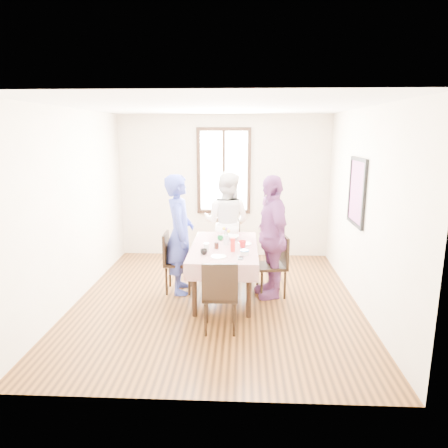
{
  "coord_description": "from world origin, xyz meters",
  "views": [
    {
      "loc": [
        0.37,
        -5.47,
        2.38
      ],
      "look_at": [
        0.1,
        0.14,
        1.1
      ],
      "focal_mm": 32.58,
      "sensor_mm": 36.0,
      "label": 1
    }
  ],
  "objects": [
    {
      "name": "dining_table",
      "position": [
        0.1,
        0.19,
        0.38
      ],
      "size": [
        0.83,
        1.56,
        0.75
      ],
      "primitive_type": "cube",
      "color": "black",
      "rests_on": "ground"
    },
    {
      "name": "plate_right",
      "position": [
        0.4,
        0.31,
        0.77
      ],
      "size": [
        0.2,
        0.2,
        0.01
      ],
      "primitive_type": "cylinder",
      "color": "white",
      "rests_on": "tablecloth"
    },
    {
      "name": "plate_far",
      "position": [
        0.12,
        0.77,
        0.77
      ],
      "size": [
        0.2,
        0.2,
        0.01
      ],
      "primitive_type": "cylinder",
      "color": "white",
      "rests_on": "tablecloth"
    },
    {
      "name": "chair_left",
      "position": [
        -0.59,
        0.34,
        0.46
      ],
      "size": [
        0.43,
        0.43,
        0.91
      ],
      "primitive_type": "cube",
      "rotation": [
        0.0,
        0.0,
        -1.54
      ],
      "color": "black",
      "rests_on": "ground"
    },
    {
      "name": "window_frame",
      "position": [
        0.0,
        2.23,
        1.65
      ],
      "size": [
        1.02,
        0.06,
        1.62
      ],
      "primitive_type": "cube",
      "color": "black",
      "rests_on": "back_wall"
    },
    {
      "name": "ground",
      "position": [
        0.0,
        0.0,
        0.0
      ],
      "size": [
        4.5,
        4.5,
        0.0
      ],
      "primitive_type": "plane",
      "color": "#311E0E",
      "rests_on": "ground"
    },
    {
      "name": "mug_flag",
      "position": [
        0.37,
        0.12,
        0.81
      ],
      "size": [
        0.14,
        0.14,
        0.1
      ],
      "primitive_type": "imported",
      "rotation": [
        0.0,
        0.0,
        0.44
      ],
      "color": "red",
      "rests_on": "tablecloth"
    },
    {
      "name": "juice_carton",
      "position": [
        0.24,
        -0.08,
        0.86
      ],
      "size": [
        0.06,
        0.06,
        0.19
      ],
      "primitive_type": "cube",
      "color": "red",
      "rests_on": "tablecloth"
    },
    {
      "name": "right_wall",
      "position": [
        2.0,
        0.0,
        1.35
      ],
      "size": [
        0.0,
        4.5,
        4.5
      ],
      "primitive_type": "plane",
      "rotation": [
        1.57,
        0.0,
        -1.57
      ],
      "color": "beige",
      "rests_on": "ground"
    },
    {
      "name": "person_right",
      "position": [
        0.78,
        0.24,
        0.9
      ],
      "size": [
        0.67,
        1.12,
        1.79
      ],
      "primitive_type": "imported",
      "rotation": [
        0.0,
        0.0,
        -1.34
      ],
      "color": "#7B3D7B",
      "rests_on": "ground"
    },
    {
      "name": "butter_lid",
      "position": [
        0.39,
        -0.23,
        0.82
      ],
      "size": [
        0.12,
        0.12,
        0.01
      ],
      "primitive_type": "cylinder",
      "color": "blue",
      "rests_on": "butter_tub"
    },
    {
      "name": "flower_bunch",
      "position": [
        0.13,
        0.26,
        0.96
      ],
      "size": [
        0.09,
        0.09,
        0.1
      ],
      "primitive_type": null,
      "color": "yellow",
      "rests_on": "flower_vase"
    },
    {
      "name": "serving_bowl",
      "position": [
        0.19,
        0.58,
        0.79
      ],
      "size": [
        0.25,
        0.25,
        0.06
      ],
      "primitive_type": "imported",
      "rotation": [
        0.0,
        0.0,
        -0.04
      ],
      "color": "white",
      "rests_on": "tablecloth"
    },
    {
      "name": "mug_green",
      "position": [
        0.03,
        0.5,
        0.8
      ],
      "size": [
        0.1,
        0.1,
        0.07
      ],
      "primitive_type": "imported",
      "rotation": [
        0.0,
        0.0,
        -0.11
      ],
      "color": "#0C7226",
      "rests_on": "tablecloth"
    },
    {
      "name": "person_far",
      "position": [
        0.1,
        1.24,
        0.87
      ],
      "size": [
        1.0,
        0.88,
        1.73
      ],
      "primitive_type": "imported",
      "rotation": [
        0.0,
        0.0,
        2.84
      ],
      "color": "white",
      "rests_on": "ground"
    },
    {
      "name": "chair_near",
      "position": [
        0.1,
        -0.88,
        0.46
      ],
      "size": [
        0.44,
        0.44,
        0.91
      ],
      "primitive_type": "cube",
      "rotation": [
        0.0,
        0.0,
        0.05
      ],
      "color": "black",
      "rests_on": "ground"
    },
    {
      "name": "tablecloth",
      "position": [
        0.1,
        0.19,
        0.76
      ],
      "size": [
        0.95,
        1.68,
        0.01
      ],
      "primitive_type": "cube",
      "color": "#520005",
      "rests_on": "dining_table"
    },
    {
      "name": "window_pane",
      "position": [
        0.0,
        2.24,
        1.65
      ],
      "size": [
        0.9,
        0.02,
        1.5
      ],
      "primitive_type": "cube",
      "color": "white",
      "rests_on": "back_wall"
    },
    {
      "name": "person_left",
      "position": [
        -0.57,
        0.34,
        0.89
      ],
      "size": [
        0.5,
        0.7,
        1.78
      ],
      "primitive_type": "imported",
      "rotation": [
        0.0,
        0.0,
        1.69
      ],
      "color": "#323D9C",
      "rests_on": "ground"
    },
    {
      "name": "jam_jar",
      "position": [
        0.0,
        0.05,
        0.81
      ],
      "size": [
        0.06,
        0.06,
        0.09
      ],
      "primitive_type": "cylinder",
      "color": "black",
      "rests_on": "tablecloth"
    },
    {
      "name": "mug_black",
      "position": [
        -0.15,
        -0.24,
        0.8
      ],
      "size": [
        0.12,
        0.12,
        0.08
      ],
      "primitive_type": "imported",
      "rotation": [
        0.0,
        0.0,
        -0.29
      ],
      "color": "black",
      "rests_on": "tablecloth"
    },
    {
      "name": "art_poster",
      "position": [
        1.98,
        0.3,
        1.55
      ],
      "size": [
        0.04,
        0.76,
        0.96
      ],
      "primitive_type": "cube",
      "color": "red",
      "rests_on": "right_wall"
    },
    {
      "name": "chair_far",
      "position": [
        0.1,
        1.26,
        0.46
      ],
      "size": [
        0.44,
        0.44,
        0.91
      ],
      "primitive_type": "cube",
      "rotation": [
        0.0,
        0.0,
        3.09
      ],
      "color": "black",
      "rests_on": "ground"
    },
    {
      "name": "plate_near",
      "position": [
        0.06,
        -0.35,
        0.77
      ],
      "size": [
        0.2,
        0.2,
        0.01
      ],
      "primitive_type": "cylinder",
      "color": "white",
      "rests_on": "tablecloth"
    },
    {
      "name": "back_wall",
      "position": [
        0.0,
        2.25,
        1.35
      ],
      "size": [
        4.0,
        0.0,
        4.0
      ],
      "primitive_type": "plane",
      "rotation": [
        1.57,
        0.0,
        0.0
      ],
      "color": "beige",
      "rests_on": "ground"
    },
    {
      "name": "drinking_glass",
      "position": [
        -0.13,
        -0.06,
        0.81
      ],
      "size": [
        0.07,
        0.07,
        0.1
      ],
      "primitive_type": "cylinder",
      "color": "silver",
      "rests_on": "tablecloth"
    },
    {
      "name": "chair_right",
      "position": [
        0.79,
        0.24,
        0.46
      ],
      "size": [
        0.48,
        0.48,
        0.91
      ],
      "primitive_type": "cube",
      "rotation": [
        0.0,
        0.0,
        1.72
      ],
      "color": "black",
      "rests_on": "ground"
    },
    {
      "name": "butter_tub",
      "position": [
        0.39,
        -0.23,
        0.79
      ],
      "size": [
        0.11,
        0.11,
        0.06
      ],
      "primitive_type": "cylinder",
      "color": "white",
      "rests_on": "tablecloth"
    },
    {
      "name": "smartphone",
      "position": [
        0.34,
        -0.39,
        0.77
      ],
      "size": [
        0.07,
        0.14,
        0.01
      ],
      "primitive_type": "cube",
      "color": "black",
      "rests_on": "tablecloth"
    },
    {
      "name": "flower_vase",
      "position": [
        0.13,
        0.26,
        0.83
      ],
      "size": [
        0.07,
        0.07,
        0.15
      ],
      "primitive_type": "cylinder",
      "color": "silver",
      "rests_on": "tablecloth"
    }
  ]
}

